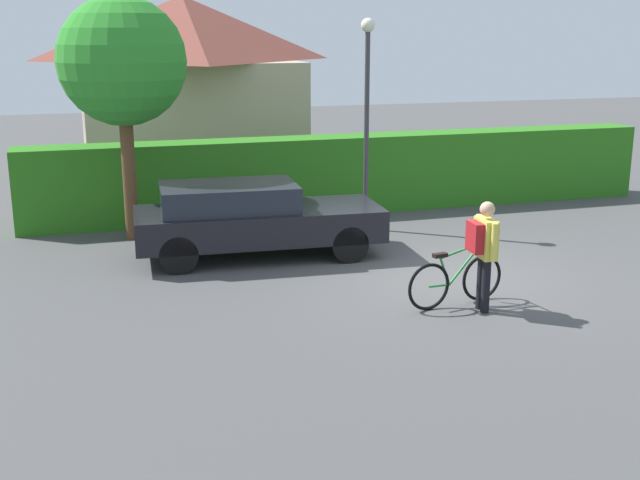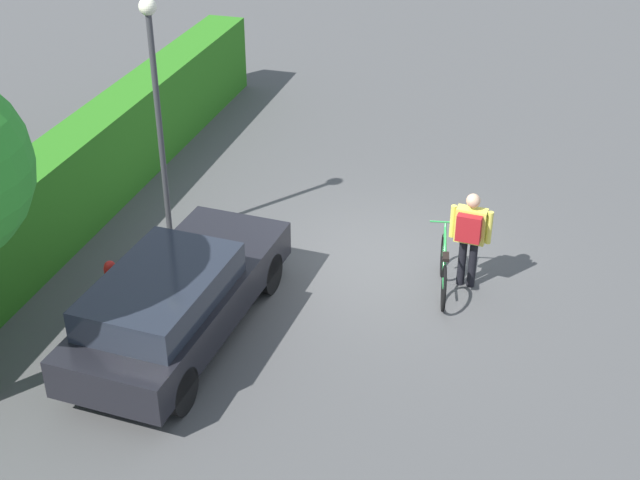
# 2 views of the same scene
# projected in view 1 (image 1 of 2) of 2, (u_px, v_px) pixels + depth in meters

# --- Properties ---
(ground_plane) EXTENTS (60.00, 60.00, 0.00)m
(ground_plane) POSITION_uv_depth(u_px,v_px,m) (455.00, 279.00, 13.50)
(ground_plane) COLOR #484848
(hedge_row) EXTENTS (14.43, 0.90, 1.72)m
(hedge_row) POSITION_uv_depth(u_px,v_px,m) (350.00, 173.00, 18.34)
(hedge_row) COLOR #2B731B
(hedge_row) RESTS_ON ground
(house_distant) EXTENTS (5.83, 6.03, 4.91)m
(house_distant) POSITION_uv_depth(u_px,v_px,m) (185.00, 86.00, 22.28)
(house_distant) COLOR tan
(house_distant) RESTS_ON ground
(parked_car_near) EXTENTS (4.53, 1.93, 1.37)m
(parked_car_near) POSITION_uv_depth(u_px,v_px,m) (251.00, 218.00, 14.59)
(parked_car_near) COLOR black
(parked_car_near) RESTS_ON ground
(bicycle) EXTENTS (1.68, 0.51, 1.00)m
(bicycle) POSITION_uv_depth(u_px,v_px,m) (456.00, 280.00, 12.12)
(bicycle) COLOR black
(bicycle) RESTS_ON ground
(person_rider) EXTENTS (0.37, 0.67, 1.65)m
(person_rider) POSITION_uv_depth(u_px,v_px,m) (483.00, 245.00, 11.73)
(person_rider) COLOR black
(person_rider) RESTS_ON ground
(street_lamp) EXTENTS (0.28, 0.28, 4.26)m
(street_lamp) POSITION_uv_depth(u_px,v_px,m) (367.00, 96.00, 16.14)
(street_lamp) COLOR #38383D
(street_lamp) RESTS_ON ground
(tree_kerbside) EXTENTS (2.44, 2.44, 4.68)m
(tree_kerbside) POSITION_uv_depth(u_px,v_px,m) (122.00, 62.00, 15.19)
(tree_kerbside) COLOR brown
(tree_kerbside) RESTS_ON ground
(fire_hydrant) EXTENTS (0.20, 0.20, 0.81)m
(fire_hydrant) POSITION_uv_depth(u_px,v_px,m) (264.00, 217.00, 16.08)
(fire_hydrant) COLOR red
(fire_hydrant) RESTS_ON ground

